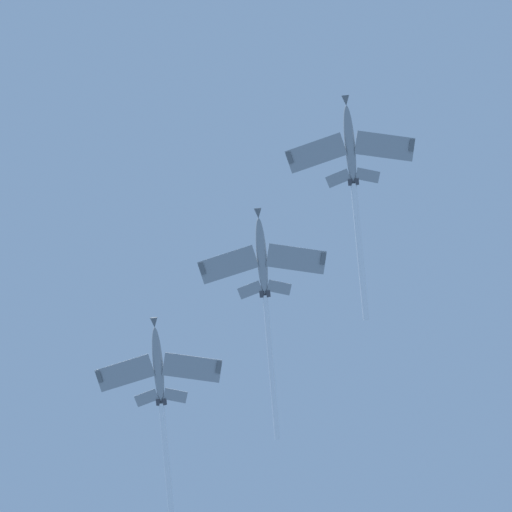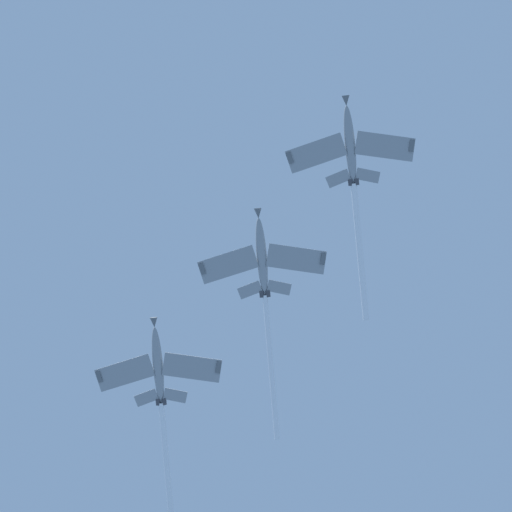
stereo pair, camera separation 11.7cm
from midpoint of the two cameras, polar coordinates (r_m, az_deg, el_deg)
The scene contains 3 objects.
jet_lead at distance 185.20m, azimuth 4.62°, elevation 3.75°, with size 19.57×32.33×12.73m.
jet_second at distance 185.28m, azimuth 0.37°, elevation -1.40°, with size 19.54×33.19×13.83m.
jet_third at distance 189.22m, azimuth -4.57°, elevation -6.70°, with size 19.54×32.80×13.31m.
Camera 2 is at (-18.84, 35.63, 1.87)m, focal length 84.16 mm.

